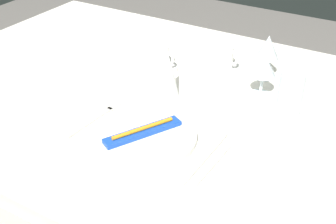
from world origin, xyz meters
The scene contains 14 objects.
dining_table centered at (0.00, 0.00, 0.66)m, with size 1.80×1.11×0.74m.
dinner_plate centered at (0.00, -0.22, 0.75)m, with size 0.27×0.27×0.02m, color white.
toothbrush_package centered at (0.00, -0.22, 0.77)m, with size 0.13×0.20×0.02m.
fork_outer centered at (-0.16, -0.20, 0.74)m, with size 0.03×0.21×0.00m.
dinner_knife centered at (0.17, -0.21, 0.74)m, with size 0.02×0.23×0.00m.
spoon_soup centered at (0.20, -0.18, 0.74)m, with size 0.03×0.22×0.01m.
saucer_left centered at (-0.18, 0.14, 0.74)m, with size 0.14×0.14×0.01m, color white.
coffee_cup_left centered at (-0.18, 0.14, 0.79)m, with size 0.11×0.08×0.07m.
saucer_far centered at (0.00, 0.24, 0.74)m, with size 0.14×0.14×0.01m, color white.
coffee_cup_far centered at (0.00, 0.24, 0.79)m, with size 0.10×0.08×0.07m.
wine_glass_centre centered at (0.18, 0.14, 0.84)m, with size 0.07×0.07×0.14m.
wine_glass_left centered at (0.14, 0.27, 0.84)m, with size 0.07×0.07×0.14m.
drink_tumbler centered at (0.28, 0.07, 0.81)m, with size 0.07×0.07×0.13m.
napkin_folded centered at (-0.06, 0.00, 0.82)m, with size 0.07×0.07×0.15m, color white.
Camera 1 is at (0.53, -1.00, 1.40)m, focal length 48.10 mm.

